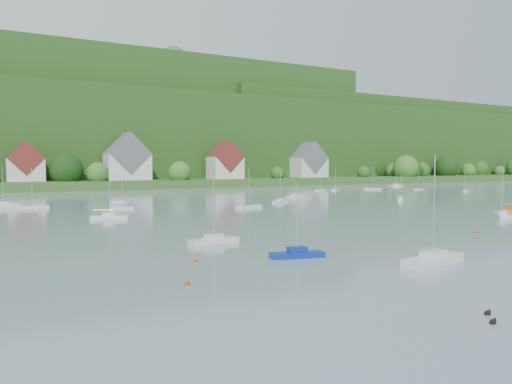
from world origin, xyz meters
TOP-DOWN VIEW (x-y plane):
  - far_shore_strip at (0.00, 200.00)m, footprint 600.00×60.00m
  - forested_ridge at (0.39, 268.57)m, footprint 620.00×181.22m
  - village_building_1 at (-30.00, 189.00)m, footprint 12.00×9.36m
  - village_building_2 at (5.00, 188.00)m, footprint 16.00×11.44m
  - village_building_3 at (45.00, 186.00)m, footprint 13.00×10.40m
  - village_building_4 at (90.00, 190.00)m, footprint 15.00×10.40m
  - near_sailboat_0 at (-8.60, 29.95)m, footprint 7.34×3.36m
  - near_sailboat_1 at (-17.32, 38.29)m, footprint 5.36×2.55m
  - near_sailboat_3 at (32.36, 51.84)m, footprint 5.74×5.73m
  - near_sailboat_6 at (-20.78, 49.70)m, footprint 5.81×2.07m
  - mooring_buoy_0 at (-30.19, 33.28)m, footprint 0.42×0.42m
  - mooring_buoy_1 at (-8.02, 29.46)m, footprint 0.45×0.45m
  - mooring_buoy_3 at (12.52, 41.38)m, footprint 0.41×0.41m
  - mooring_buoy_5 at (-26.41, 41.04)m, footprint 0.39×0.39m
  - duck_pair at (-18.12, 17.46)m, footprint 1.70×1.50m
  - far_sailboat_cluster at (8.12, 116.76)m, footprint 196.81×71.04m

SIDE VIEW (x-z plane):
  - mooring_buoy_0 at x=-30.19m, z-range -0.21..0.21m
  - mooring_buoy_1 at x=-8.02m, z-range -0.23..0.23m
  - mooring_buoy_3 at x=12.52m, z-range -0.21..0.21m
  - mooring_buoy_5 at x=-26.41m, z-range -0.19..0.19m
  - duck_pair at x=-18.12m, z-range -0.06..0.29m
  - far_sailboat_cluster at x=8.12m, z-range -3.98..4.73m
  - near_sailboat_1 at x=-17.32m, z-range -3.08..3.89m
  - near_sailboat_6 at x=-20.78m, z-range -3.42..4.27m
  - near_sailboat_3 at x=32.36m, z-range -3.83..4.73m
  - near_sailboat_0 at x=-8.60m, z-range -4.30..5.27m
  - far_shore_strip at x=0.00m, z-range 0.00..3.00m
  - village_building_1 at x=-30.00m, z-range 1.75..15.75m
  - village_building_3 at x=45.00m, z-range 1.68..17.18m
  - village_building_4 at x=90.00m, z-range 1.34..17.84m
  - village_building_2 at x=5.00m, z-range 1.27..19.27m
  - forested_ridge at x=0.39m, z-range -12.06..57.83m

